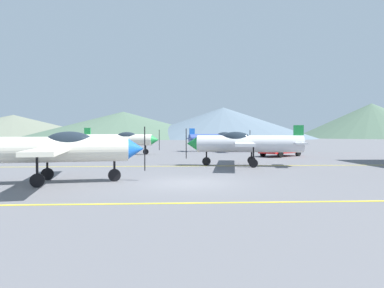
{
  "coord_description": "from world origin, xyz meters",
  "views": [
    {
      "loc": [
        -0.68,
        -15.02,
        2.15
      ],
      "look_at": [
        0.94,
        14.0,
        1.2
      ],
      "focal_mm": 33.04,
      "sensor_mm": 36.0,
      "label": 1
    }
  ],
  "objects_px": {
    "airplane_back": "(220,138)",
    "car_sedan": "(281,147)",
    "airplane_near": "(55,149)",
    "airplane_far": "(121,139)",
    "airplane_mid": "(245,143)"
  },
  "relations": [
    {
      "from": "airplane_far",
      "to": "airplane_back",
      "type": "height_order",
      "value": "same"
    },
    {
      "from": "airplane_near",
      "to": "airplane_far",
      "type": "bearing_deg",
      "value": 90.14
    },
    {
      "from": "airplane_near",
      "to": "car_sedan",
      "type": "xyz_separation_m",
      "value": [
        14.69,
        15.96,
        -0.63
      ]
    },
    {
      "from": "airplane_near",
      "to": "airplane_far",
      "type": "height_order",
      "value": "same"
    },
    {
      "from": "airplane_back",
      "to": "car_sedan",
      "type": "xyz_separation_m",
      "value": [
        4.23,
        -9.32,
        -0.63
      ]
    },
    {
      "from": "airplane_mid",
      "to": "car_sedan",
      "type": "relative_size",
      "value": 1.95
    },
    {
      "from": "airplane_near",
      "to": "airplane_far",
      "type": "distance_m",
      "value": 19.58
    },
    {
      "from": "airplane_far",
      "to": "airplane_back",
      "type": "relative_size",
      "value": 1.01
    },
    {
      "from": "airplane_far",
      "to": "car_sedan",
      "type": "bearing_deg",
      "value": -13.79
    },
    {
      "from": "airplane_far",
      "to": "car_sedan",
      "type": "distance_m",
      "value": 15.19
    },
    {
      "from": "airplane_back",
      "to": "airplane_far",
      "type": "bearing_deg",
      "value": -151.53
    },
    {
      "from": "airplane_mid",
      "to": "car_sedan",
      "type": "height_order",
      "value": "airplane_mid"
    },
    {
      "from": "airplane_mid",
      "to": "airplane_far",
      "type": "xyz_separation_m",
      "value": [
        -9.67,
        12.4,
        0.0
      ]
    },
    {
      "from": "airplane_back",
      "to": "car_sedan",
      "type": "height_order",
      "value": "airplane_back"
    },
    {
      "from": "airplane_near",
      "to": "airplane_far",
      "type": "xyz_separation_m",
      "value": [
        -0.05,
        19.58,
        0.0
      ]
    }
  ]
}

